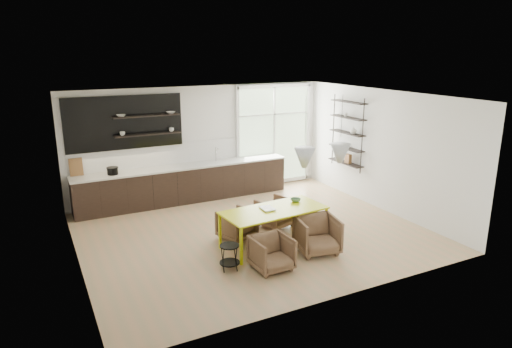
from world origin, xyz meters
name	(u,v)px	position (x,y,z in m)	size (l,w,h in m)	color
room	(254,153)	(0.58, 1.10, 1.46)	(7.02, 6.01, 2.91)	tan
kitchen_run	(181,179)	(-0.69, 2.69, 0.60)	(5.54, 0.69, 2.75)	black
right_shelving	(348,135)	(3.36, 1.17, 1.65)	(0.26, 1.22, 1.90)	black
dining_table	(274,212)	(0.09, -0.78, 0.70)	(2.14, 1.10, 0.76)	#D2D909
armchair_back_left	(237,224)	(-0.43, -0.14, 0.30)	(0.65, 0.67, 0.61)	brown
armchair_back_right	(275,213)	(0.60, 0.09, 0.32)	(0.68, 0.70, 0.64)	brown
armchair_front_left	(272,253)	(-0.45, -1.67, 0.31)	(0.66, 0.68, 0.62)	brown
armchair_front_right	(317,235)	(0.68, -1.44, 0.35)	(0.76, 0.78, 0.71)	brown
wire_stool	(230,254)	(-1.12, -1.34, 0.30)	(0.37, 0.37, 0.46)	black
table_book	(262,209)	(-0.14, -0.71, 0.77)	(0.24, 0.32, 0.03)	white
table_bowl	(296,200)	(0.72, -0.56, 0.79)	(0.21, 0.21, 0.07)	#4B7349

